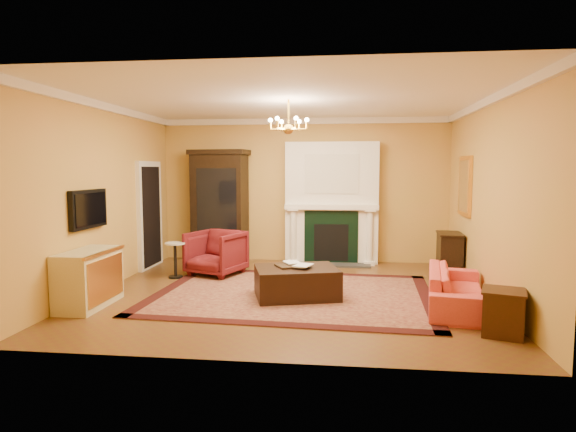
% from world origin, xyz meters
% --- Properties ---
extents(floor, '(6.00, 5.50, 0.02)m').
position_xyz_m(floor, '(0.00, 0.00, -0.01)').
color(floor, brown).
rests_on(floor, ground).
extents(ceiling, '(6.00, 5.50, 0.02)m').
position_xyz_m(ceiling, '(0.00, 0.00, 3.01)').
color(ceiling, white).
rests_on(ceiling, wall_back).
extents(wall_back, '(6.00, 0.02, 3.00)m').
position_xyz_m(wall_back, '(0.00, 2.76, 1.50)').
color(wall_back, '#CF944A').
rests_on(wall_back, floor).
extents(wall_front, '(6.00, 0.02, 3.00)m').
position_xyz_m(wall_front, '(0.00, -2.76, 1.50)').
color(wall_front, '#CF944A').
rests_on(wall_front, floor).
extents(wall_left, '(0.02, 5.50, 3.00)m').
position_xyz_m(wall_left, '(-3.01, 0.00, 1.50)').
color(wall_left, '#CF944A').
rests_on(wall_left, floor).
extents(wall_right, '(0.02, 5.50, 3.00)m').
position_xyz_m(wall_right, '(3.01, 0.00, 1.50)').
color(wall_right, '#CF944A').
rests_on(wall_right, floor).
extents(fireplace, '(1.90, 0.70, 2.50)m').
position_xyz_m(fireplace, '(0.60, 2.57, 1.19)').
color(fireplace, white).
rests_on(fireplace, wall_back).
extents(crown_molding, '(6.00, 5.50, 0.12)m').
position_xyz_m(crown_molding, '(0.00, 0.96, 2.94)').
color(crown_molding, white).
rests_on(crown_molding, ceiling).
extents(doorway, '(0.08, 1.05, 2.10)m').
position_xyz_m(doorway, '(-2.95, 1.70, 1.05)').
color(doorway, silver).
rests_on(doorway, wall_left).
extents(tv_panel, '(0.09, 0.95, 0.58)m').
position_xyz_m(tv_panel, '(-2.95, -0.60, 1.35)').
color(tv_panel, black).
rests_on(tv_panel, wall_left).
extents(gilt_mirror, '(0.06, 0.76, 1.05)m').
position_xyz_m(gilt_mirror, '(2.97, 1.40, 1.65)').
color(gilt_mirror, gold).
rests_on(gilt_mirror, wall_right).
extents(chandelier, '(0.63, 0.55, 0.53)m').
position_xyz_m(chandelier, '(-0.00, 0.00, 2.61)').
color(chandelier, gold).
rests_on(chandelier, ceiling).
extents(oriental_rug, '(4.42, 3.42, 0.02)m').
position_xyz_m(oriental_rug, '(0.08, -0.09, 0.01)').
color(oriental_rug, '#4A0F15').
rests_on(oriental_rug, floor).
extents(china_cabinet, '(1.18, 0.65, 2.25)m').
position_xyz_m(china_cabinet, '(-1.75, 2.49, 1.12)').
color(china_cabinet, black).
rests_on(china_cabinet, floor).
extents(wingback_armchair, '(1.11, 1.08, 0.90)m').
position_xyz_m(wingback_armchair, '(-1.47, 1.14, 0.45)').
color(wingback_armchair, maroon).
rests_on(wingback_armchair, floor).
extents(pedestal_table, '(0.36, 0.36, 0.64)m').
position_xyz_m(pedestal_table, '(-2.14, 0.82, 0.37)').
color(pedestal_table, black).
rests_on(pedestal_table, floor).
extents(commode, '(0.51, 1.08, 0.80)m').
position_xyz_m(commode, '(-2.73, -1.06, 0.40)').
color(commode, beige).
rests_on(commode, floor).
extents(coral_sofa, '(0.87, 1.95, 0.74)m').
position_xyz_m(coral_sofa, '(2.44, -0.53, 0.37)').
color(coral_sofa, '#E54A48').
rests_on(coral_sofa, floor).
extents(end_table, '(0.56, 0.56, 0.52)m').
position_xyz_m(end_table, '(2.72, -1.63, 0.26)').
color(end_table, '#34170E').
rests_on(end_table, floor).
extents(console_table, '(0.44, 0.71, 0.76)m').
position_xyz_m(console_table, '(2.78, 1.58, 0.38)').
color(console_table, black).
rests_on(console_table, floor).
extents(leather_ottoman, '(1.40, 1.17, 0.45)m').
position_xyz_m(leather_ottoman, '(0.15, -0.27, 0.24)').
color(leather_ottoman, black).
rests_on(leather_ottoman, oriental_rug).
extents(ottoman_tray, '(0.54, 0.51, 0.03)m').
position_xyz_m(ottoman_tray, '(0.07, -0.22, 0.48)').
color(ottoman_tray, black).
rests_on(ottoman_tray, leather_ottoman).
extents(book_a, '(0.20, 0.12, 0.29)m').
position_xyz_m(book_a, '(-0.02, -0.16, 0.64)').
color(book_a, gray).
rests_on(book_a, ottoman_tray).
extents(book_b, '(0.22, 0.10, 0.31)m').
position_xyz_m(book_b, '(0.15, -0.27, 0.65)').
color(book_b, gray).
rests_on(book_b, ottoman_tray).
extents(topiary_left, '(0.15, 0.15, 0.40)m').
position_xyz_m(topiary_left, '(-0.01, 2.53, 1.45)').
color(topiary_left, tan).
rests_on(topiary_left, fireplace).
extents(topiary_right, '(0.17, 0.17, 0.45)m').
position_xyz_m(topiary_right, '(1.12, 2.53, 1.48)').
color(topiary_right, tan).
rests_on(topiary_right, fireplace).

